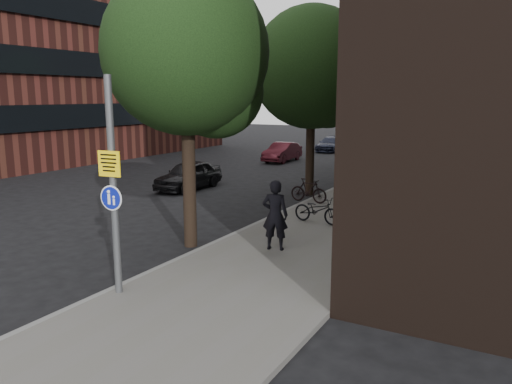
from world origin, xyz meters
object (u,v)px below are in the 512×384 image
Objects in this scene: signpost at (113,187)px; pedestrian at (275,215)px; parked_bike_facade_near at (385,205)px; parked_car_near at (189,175)px.

pedestrian is (1.51, 4.23, -1.30)m from signpost.
signpost is 9.62m from parked_bike_facade_near.
signpost is 2.36× the size of pedestrian.
signpost is 12.55m from parked_car_near.
pedestrian reaches higher than parked_car_near.
parked_car_near reaches higher than parked_bike_facade_near.
signpost is 2.34× the size of parked_bike_facade_near.
parked_car_near is at bearing 113.59° from signpost.
parked_bike_facade_near is (1.70, 4.66, -0.44)m from pedestrian.
signpost is 4.68m from pedestrian.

